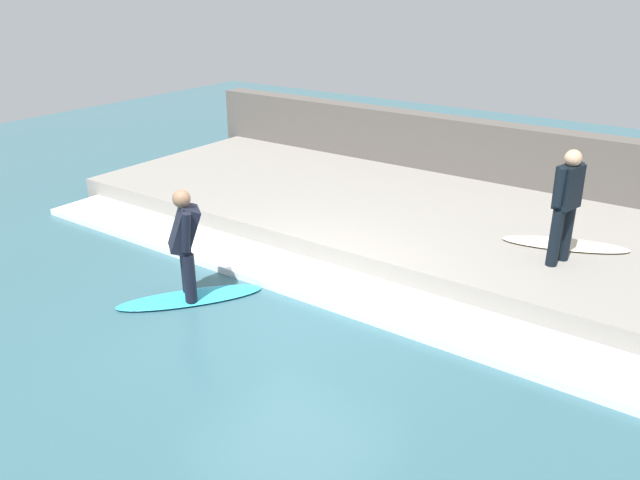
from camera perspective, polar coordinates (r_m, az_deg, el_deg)
name	(u,v)px	position (r m, az deg, el deg)	size (l,w,h in m)	color
ground_plane	(295,301)	(8.48, -2.29, -5.62)	(28.00, 28.00, 0.00)	#335B66
concrete_ledge	(409,218)	(10.93, 8.17, 2.00)	(4.40, 12.02, 0.38)	gray
back_wall	(468,157)	(12.90, 13.42, 7.42)	(0.50, 12.63, 1.48)	#544F49
wave_foam_crest	(319,283)	(8.85, -0.09, -3.92)	(1.02, 11.42, 0.10)	silver
surfboard_riding	(190,298)	(8.68, -11.76, -5.17)	(1.87, 1.58, 0.06)	#2DADD1
surfer_riding	(185,239)	(8.32, -12.24, 0.11)	(0.58, 0.57, 1.51)	black
surfer_waiting_near	(566,201)	(8.99, 21.60, 3.34)	(0.53, 0.32, 1.61)	black
surfboard_waiting_near	(565,244)	(9.89, 21.47, -0.35)	(1.08, 1.86, 0.06)	beige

